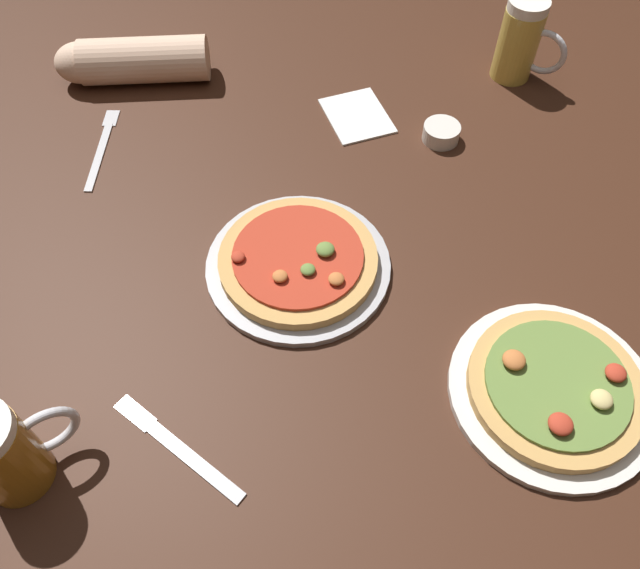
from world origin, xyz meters
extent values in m
cube|color=#3D2114|center=(0.00, 0.00, -0.01)|extent=(2.40, 2.40, 0.03)
cylinder|color=silver|center=(0.28, -0.22, 0.01)|extent=(0.28, 0.28, 0.01)
cylinder|color=tan|center=(0.28, -0.22, 0.02)|extent=(0.24, 0.24, 0.02)
cylinder|color=olive|center=(0.28, -0.22, 0.03)|extent=(0.19, 0.19, 0.01)
ellipsoid|color=#B73823|center=(0.36, -0.22, 0.04)|extent=(0.03, 0.03, 0.01)
ellipsoid|color=#C67038|center=(0.23, -0.18, 0.04)|extent=(0.03, 0.03, 0.02)
ellipsoid|color=#DBC67A|center=(0.32, -0.26, 0.04)|extent=(0.03, 0.03, 0.01)
ellipsoid|color=#B73823|center=(0.26, -0.28, 0.04)|extent=(0.03, 0.03, 0.02)
cylinder|color=#B2B2B7|center=(-0.03, 0.05, 0.01)|extent=(0.29, 0.29, 0.01)
cylinder|color=tan|center=(-0.03, 0.05, 0.02)|extent=(0.25, 0.25, 0.02)
cylinder|color=#B73823|center=(-0.03, 0.05, 0.03)|extent=(0.20, 0.20, 0.01)
ellipsoid|color=#C67038|center=(-0.06, 0.01, 0.04)|extent=(0.02, 0.02, 0.01)
ellipsoid|color=olive|center=(0.02, 0.05, 0.04)|extent=(0.03, 0.03, 0.01)
ellipsoid|color=olive|center=(-0.02, 0.01, 0.04)|extent=(0.02, 0.02, 0.01)
ellipsoid|color=#B73823|center=(-0.12, 0.06, 0.04)|extent=(0.02, 0.02, 0.01)
ellipsoid|color=#C67038|center=(0.02, -0.01, 0.04)|extent=(0.02, 0.02, 0.01)
cylinder|color=gold|center=(0.47, 0.46, 0.07)|extent=(0.08, 0.08, 0.14)
cylinder|color=white|center=(0.47, 0.46, 0.15)|extent=(0.08, 0.08, 0.02)
torus|color=silver|center=(0.50, 0.43, 0.07)|extent=(0.08, 0.07, 0.09)
cylinder|color=#9E6619|center=(-0.42, -0.21, 0.06)|extent=(0.09, 0.09, 0.13)
torus|color=silver|center=(-0.37, -0.19, 0.06)|extent=(0.08, 0.05, 0.08)
cylinder|color=silver|center=(0.28, 0.30, 0.02)|extent=(0.07, 0.07, 0.03)
cube|color=white|center=(0.14, 0.39, 0.00)|extent=(0.13, 0.15, 0.01)
cube|color=silver|center=(-0.34, 0.36, 0.00)|extent=(0.05, 0.18, 0.01)
cube|color=silver|center=(-0.32, 0.46, 0.00)|extent=(0.03, 0.05, 0.00)
cube|color=silver|center=(-0.21, -0.23, 0.00)|extent=(0.13, 0.14, 0.01)
cube|color=silver|center=(-0.28, -0.15, 0.00)|extent=(0.06, 0.06, 0.00)
cylinder|color=beige|center=(-0.25, 0.57, 0.04)|extent=(0.25, 0.11, 0.09)
ellipsoid|color=beige|center=(-0.37, 0.58, 0.04)|extent=(0.10, 0.08, 0.08)
camera|label=1|loc=(-0.09, -0.55, 0.80)|focal=35.81mm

